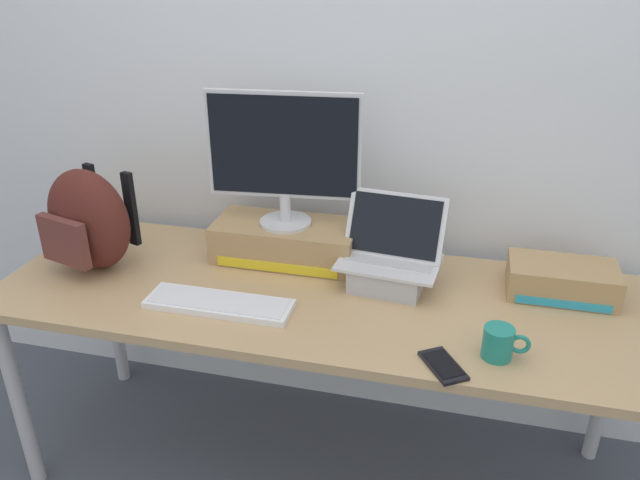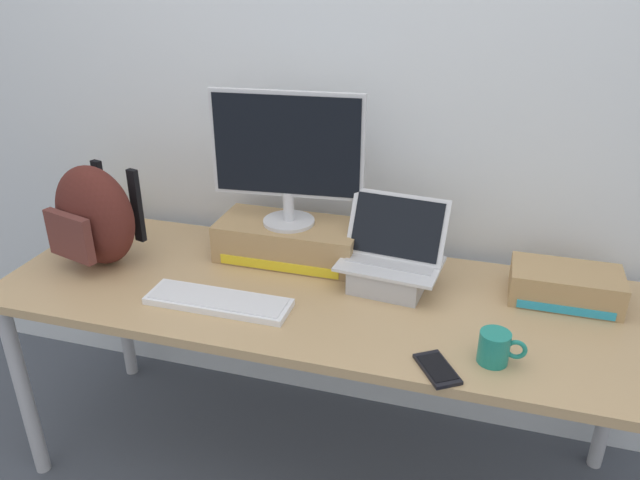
{
  "view_description": "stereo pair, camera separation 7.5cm",
  "coord_description": "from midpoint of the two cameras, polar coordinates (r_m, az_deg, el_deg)",
  "views": [
    {
      "loc": [
        0.39,
        -1.6,
        1.7
      ],
      "look_at": [
        0.0,
        0.0,
        0.91
      ],
      "focal_mm": 34.48,
      "sensor_mm": 36.0,
      "label": 1
    },
    {
      "loc": [
        0.47,
        -1.58,
        1.7
      ],
      "look_at": [
        0.0,
        0.0,
        0.91
      ],
      "focal_mm": 34.48,
      "sensor_mm": 36.0,
      "label": 2
    }
  ],
  "objects": [
    {
      "name": "toner_box_yellow",
      "position": [
        2.09,
        -4.19,
        -0.1
      ],
      "size": [
        0.48,
        0.23,
        0.13
      ],
      "color": "#A88456",
      "rests_on": "desk"
    },
    {
      "name": "open_laptop",
      "position": [
        1.94,
        5.36,
        -2.47
      ],
      "size": [
        0.33,
        0.24,
        0.28
      ],
      "rotation": [
        0.0,
        0.0,
        -0.1
      ],
      "color": "#ADADB2",
      "rests_on": "desk"
    },
    {
      "name": "desktop_monitor",
      "position": [
        1.98,
        -4.48,
        7.9
      ],
      "size": [
        0.5,
        0.17,
        0.44
      ],
      "rotation": [
        0.0,
        0.0,
        0.1
      ],
      "color": "silver",
      "rests_on": "toner_box_yellow"
    },
    {
      "name": "ground_plane",
      "position": [
        2.37,
        -0.96,
        -20.25
      ],
      "size": [
        20.0,
        20.0,
        0.0
      ],
      "primitive_type": "plane",
      "color": "#474C56"
    },
    {
      "name": "back_wall",
      "position": [
        2.13,
        1.96,
        14.75
      ],
      "size": [
        7.0,
        0.1,
        2.6
      ],
      "primitive_type": "cube",
      "color": "silver",
      "rests_on": "ground"
    },
    {
      "name": "messenger_backpack",
      "position": [
        2.14,
        -21.66,
        1.71
      ],
      "size": [
        0.35,
        0.28,
        0.34
      ],
      "rotation": [
        0.0,
        0.0,
        -0.27
      ],
      "color": "#4C1E19",
      "rests_on": "desk"
    },
    {
      "name": "plush_toy",
      "position": [
        2.49,
        -21.14,
        2.23
      ],
      "size": [
        0.11,
        0.11,
        0.11
      ],
      "color": "gold",
      "rests_on": "desk"
    },
    {
      "name": "desk",
      "position": [
        1.95,
        -1.11,
        -6.55
      ],
      "size": [
        2.03,
        0.7,
        0.73
      ],
      "color": "tan",
      "rests_on": "ground"
    },
    {
      "name": "toner_box_cyan",
      "position": [
        2.01,
        20.54,
        -3.5
      ],
      "size": [
        0.32,
        0.18,
        0.1
      ],
      "color": "#A88456",
      "rests_on": "desk"
    },
    {
      "name": "external_keyboard",
      "position": [
        1.86,
        -10.5,
        -5.84
      ],
      "size": [
        0.44,
        0.13,
        0.02
      ],
      "rotation": [
        0.0,
        0.0,
        -0.0
      ],
      "color": "white",
      "rests_on": "desk"
    },
    {
      "name": "cell_phone",
      "position": [
        1.62,
        10.03,
        -11.41
      ],
      "size": [
        0.14,
        0.16,
        0.01
      ],
      "rotation": [
        0.0,
        0.0,
        0.58
      ],
      "color": "black",
      "rests_on": "desk"
    },
    {
      "name": "coffee_mug",
      "position": [
        1.67,
        15.05,
        -9.22
      ],
      "size": [
        0.12,
        0.08,
        0.09
      ],
      "color": "#1E7F70",
      "rests_on": "desk"
    }
  ]
}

